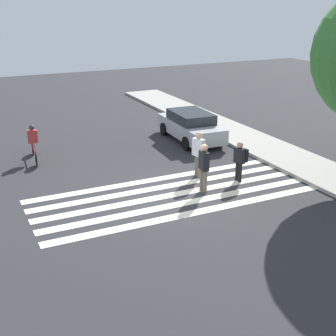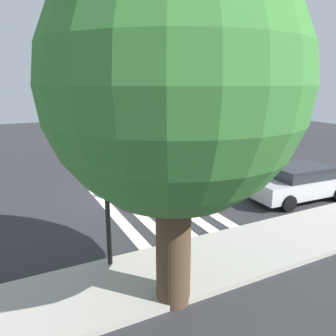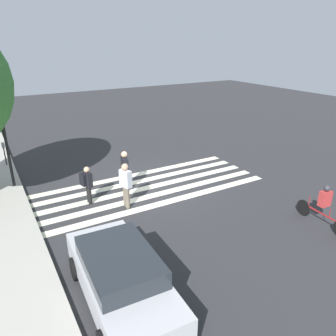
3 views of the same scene
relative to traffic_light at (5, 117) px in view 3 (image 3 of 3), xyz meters
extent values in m
plane|color=#2D2D30|center=(-2.87, -5.18, -3.22)|extent=(60.00, 60.00, 0.00)
cube|color=#F2EDCC|center=(-4.50, -5.18, -3.21)|extent=(0.41, 10.00, 0.01)
cube|color=#F2EDCC|center=(-3.68, -5.18, -3.21)|extent=(0.41, 10.00, 0.01)
cube|color=#F2EDCC|center=(-2.87, -5.18, -3.21)|extent=(0.41, 10.00, 0.01)
cube|color=#F2EDCC|center=(-2.06, -5.18, -3.21)|extent=(0.41, 10.00, 0.01)
cube|color=#F2EDCC|center=(-1.24, -5.18, -3.21)|extent=(0.41, 10.00, 0.01)
cylinder|color=black|center=(0.00, 0.13, -0.92)|extent=(0.12, 0.12, 4.59)
cube|color=black|center=(0.00, -0.08, 0.76)|extent=(0.32, 0.26, 0.84)
cube|color=silver|center=(0.00, -0.08, 0.16)|extent=(0.60, 0.02, 0.16)
sphere|color=#590F0F|center=(0.00, -0.24, 0.99)|extent=(0.15, 0.15, 0.15)
sphere|color=#59470F|center=(0.00, -0.24, 0.76)|extent=(0.15, 0.15, 0.15)
sphere|color=gold|center=(0.00, -0.24, 0.52)|extent=(0.15, 0.15, 0.15)
cylinder|color=black|center=(3.04, 0.15, -2.69)|extent=(0.06, 0.06, 1.06)
cylinder|color=gray|center=(3.04, 0.15, -2.05)|extent=(0.15, 0.15, 0.22)
sphere|color=gray|center=(3.04, 0.15, -1.94)|extent=(0.14, 0.14, 0.14)
cylinder|color=#6B6051|center=(-2.75, -4.07, -2.79)|extent=(0.16, 0.16, 0.86)
cylinder|color=#6B6051|center=(-2.53, -4.07, -2.79)|extent=(0.16, 0.16, 0.86)
cube|color=black|center=(-2.64, -4.07, -2.02)|extent=(0.53, 0.30, 0.68)
sphere|color=tan|center=(-2.64, -4.07, -1.55)|extent=(0.27, 0.27, 0.27)
cylinder|color=#6B6051|center=(-4.15, -3.51, -2.78)|extent=(0.16, 0.16, 0.87)
cylinder|color=#6B6051|center=(-3.93, -3.51, -2.78)|extent=(0.16, 0.16, 0.87)
cube|color=silver|center=(-4.04, -3.51, -2.01)|extent=(0.55, 0.36, 0.69)
sphere|color=tan|center=(-4.04, -3.51, -1.53)|extent=(0.27, 0.27, 0.27)
cylinder|color=black|center=(-3.08, -2.34, -2.84)|extent=(0.14, 0.14, 0.74)
cylinder|color=black|center=(-2.89, -2.34, -2.84)|extent=(0.14, 0.14, 0.74)
cube|color=black|center=(-2.98, -2.34, -2.18)|extent=(0.47, 0.29, 0.59)
sphere|color=tan|center=(-2.98, -2.34, -1.77)|extent=(0.23, 0.23, 0.23)
cube|color=black|center=(-2.94, -2.17, -2.18)|extent=(0.35, 0.23, 0.49)
cylinder|color=black|center=(-7.97, -8.97, -2.91)|extent=(0.61, 0.10, 0.61)
cube|color=maroon|center=(-8.79, -8.89, -2.74)|extent=(1.40, 0.17, 0.04)
cylinder|color=maroon|center=(-9.08, -8.86, -2.58)|extent=(0.03, 0.03, 0.32)
cylinder|color=maroon|center=(-8.17, -8.95, -2.54)|extent=(0.03, 0.03, 0.40)
cube|color=#B73333|center=(-8.79, -8.89, -2.15)|extent=(0.28, 0.42, 0.55)
sphere|color=#333338|center=(-8.79, -8.89, -1.75)|extent=(0.22, 0.22, 0.22)
cube|color=#B7B7BC|center=(-8.57, -1.41, -2.61)|extent=(4.44, 1.95, 0.70)
cube|color=#23282D|center=(-8.57, -1.41, -2.03)|extent=(2.48, 1.71, 0.47)
cylinder|color=black|center=(-7.17, -0.62, -2.90)|extent=(0.65, 0.23, 0.64)
cylinder|color=black|center=(-7.26, -2.32, -2.90)|extent=(0.65, 0.23, 0.64)
cylinder|color=black|center=(-9.96, -2.19, -2.90)|extent=(0.65, 0.23, 0.64)
camera|label=1|loc=(10.84, -11.93, 3.39)|focal=50.00mm
camera|label=2|loc=(2.12, 7.62, 1.51)|focal=35.00mm
camera|label=3|loc=(-14.79, 0.85, 2.97)|focal=35.00mm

